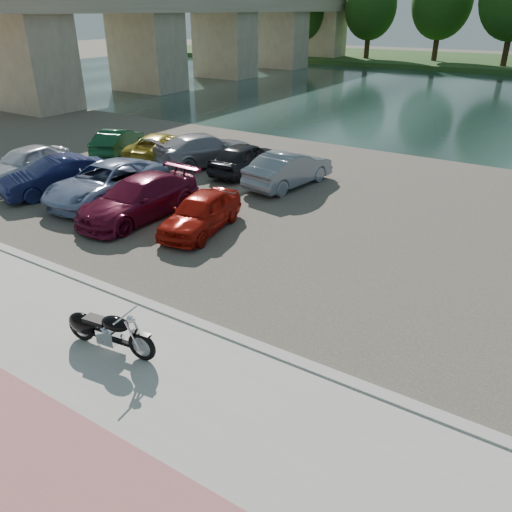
{
  "coord_description": "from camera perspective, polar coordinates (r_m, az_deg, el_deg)",
  "views": [
    {
      "loc": [
        6.38,
        -5.58,
        6.78
      ],
      "look_at": [
        0.21,
        4.07,
        1.1
      ],
      "focal_mm": 35.0,
      "sensor_mm": 36.0,
      "label": 1
    }
  ],
  "objects": [
    {
      "name": "kerb",
      "position": [
        11.97,
        -6.27,
        -7.91
      ],
      "size": [
        60.0,
        0.3,
        0.14
      ],
      "primitive_type": "cube",
      "color": "#ADA9A2",
      "rests_on": "ground"
    },
    {
      "name": "ground",
      "position": [
        10.85,
        -12.96,
        -13.1
      ],
      "size": [
        200.0,
        200.0,
        0.0
      ],
      "primitive_type": "plane",
      "color": "#595447",
      "rests_on": "ground"
    },
    {
      "name": "promenade",
      "position": [
        10.34,
        -16.99,
        -15.64
      ],
      "size": [
        60.0,
        6.0,
        0.1
      ],
      "primitive_type": "cube",
      "color": "#ADA9A2",
      "rests_on": "ground"
    },
    {
      "name": "car_3",
      "position": [
        18.32,
        -13.24,
        6.46
      ],
      "size": [
        2.2,
        5.0,
        1.43
      ],
      "primitive_type": "imported",
      "rotation": [
        0.0,
        0.0,
        -0.04
      ],
      "color": "maroon",
      "rests_on": "parking_lot"
    },
    {
      "name": "car_7",
      "position": [
        24.43,
        -5.86,
        12.04
      ],
      "size": [
        3.8,
        5.54,
        1.49
      ],
      "primitive_type": "imported",
      "rotation": [
        0.0,
        0.0,
        2.77
      ],
      "color": "#9998A0",
      "rests_on": "parking_lot"
    },
    {
      "name": "car_4",
      "position": [
        16.83,
        -6.34,
        4.98
      ],
      "size": [
        2.11,
        3.99,
        1.29
      ],
      "primitive_type": "imported",
      "rotation": [
        0.0,
        0.0,
        0.16
      ],
      "color": "#A4140A",
      "rests_on": "parking_lot"
    },
    {
      "name": "car_2",
      "position": [
        20.37,
        -16.72,
        8.07
      ],
      "size": [
        2.52,
        5.25,
        1.44
      ],
      "primitive_type": "imported",
      "rotation": [
        0.0,
        0.0,
        0.03
      ],
      "color": "#7788AE",
      "rests_on": "parking_lot"
    },
    {
      "name": "pink_path",
      "position": [
        9.73,
        -23.95,
        -19.83
      ],
      "size": [
        60.0,
        2.0,
        0.01
      ],
      "primitive_type": "cube",
      "color": "#A75E63",
      "rests_on": "promenade"
    },
    {
      "name": "car_6",
      "position": [
        25.82,
        -10.72,
        12.25
      ],
      "size": [
        3.11,
        4.94,
        1.27
      ],
      "primitive_type": "imported",
      "rotation": [
        0.0,
        0.0,
        3.37
      ],
      "color": "#AF9628",
      "rests_on": "parking_lot"
    },
    {
      "name": "car_9",
      "position": [
        21.29,
        3.78,
        9.9
      ],
      "size": [
        2.17,
        4.57,
        1.44
      ],
      "primitive_type": "imported",
      "rotation": [
        0.0,
        0.0,
        2.99
      ],
      "color": "slate",
      "rests_on": "parking_lot"
    },
    {
      "name": "motorcycle",
      "position": [
        11.41,
        -17.16,
        -7.99
      ],
      "size": [
        2.33,
        0.75,
        1.05
      ],
      "rotation": [
        0.0,
        0.0,
        0.13
      ],
      "color": "black",
      "rests_on": "promenade"
    },
    {
      "name": "parking_lot",
      "position": [
        19.01,
        10.8,
        5.06
      ],
      "size": [
        60.0,
        18.0,
        0.04
      ],
      "primitive_type": "cube",
      "color": "#464038",
      "rests_on": "ground"
    },
    {
      "name": "river",
      "position": [
        46.52,
        25.31,
        15.61
      ],
      "size": [
        120.0,
        40.0,
        0.0
      ],
      "primitive_type": "cube",
      "color": "#1A302B",
      "rests_on": "ground"
    },
    {
      "name": "car_1",
      "position": [
        21.88,
        -21.88,
        8.48
      ],
      "size": [
        2.69,
        4.55,
        1.42
      ],
      "primitive_type": "imported",
      "rotation": [
        0.0,
        0.0,
        -0.3
      ],
      "color": "#171C47",
      "rests_on": "parking_lot"
    },
    {
      "name": "bridge",
      "position": [
        57.93,
        -4.25,
        25.07
      ],
      "size": [
        7.0,
        56.0,
        8.55
      ],
      "color": "tan",
      "rests_on": "ground"
    },
    {
      "name": "car_5",
      "position": [
        27.29,
        -15.49,
        12.52
      ],
      "size": [
        2.66,
        4.09,
        1.27
      ],
      "primitive_type": "imported",
      "rotation": [
        0.0,
        0.0,
        3.51
      ],
      "color": "#114021",
      "rests_on": "parking_lot"
    },
    {
      "name": "car_8",
      "position": [
        22.97,
        -1.21,
        11.14
      ],
      "size": [
        1.66,
        4.13,
        1.41
      ],
      "primitive_type": "imported",
      "rotation": [
        0.0,
        0.0,
        3.14
      ],
      "color": "black",
      "rests_on": "parking_lot"
    },
    {
      "name": "car_0",
      "position": [
        24.39,
        -24.87,
        9.63
      ],
      "size": [
        1.96,
        4.24,
        1.41
      ],
      "primitive_type": "imported",
      "rotation": [
        0.0,
        0.0,
        0.07
      ],
      "color": "silver",
      "rests_on": "parking_lot"
    }
  ]
}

